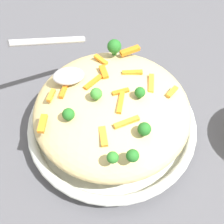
# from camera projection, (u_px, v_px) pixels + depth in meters

# --- Properties ---
(ground_plane) EXTENTS (2.40, 2.40, 0.00)m
(ground_plane) POSITION_uv_depth(u_px,v_px,m) (112.00, 132.00, 0.62)
(ground_plane) COLOR #4C4C51
(serving_bowl) EXTENTS (0.32, 0.32, 0.04)m
(serving_bowl) POSITION_uv_depth(u_px,v_px,m) (112.00, 126.00, 0.60)
(serving_bowl) COLOR silver
(serving_bowl) RESTS_ON ground_plane
(pasta_mound) EXTENTS (0.28, 0.28, 0.08)m
(pasta_mound) POSITION_uv_depth(u_px,v_px,m) (112.00, 110.00, 0.55)
(pasta_mound) COLOR #D1BA7A
(pasta_mound) RESTS_ON serving_bowl
(carrot_piece_0) EXTENTS (0.02, 0.03, 0.01)m
(carrot_piece_0) POSITION_uv_depth(u_px,v_px,m) (51.00, 95.00, 0.53)
(carrot_piece_0) COLOR orange
(carrot_piece_0) RESTS_ON pasta_mound
(carrot_piece_1) EXTENTS (0.04, 0.03, 0.01)m
(carrot_piece_1) POSITION_uv_depth(u_px,v_px,m) (93.00, 83.00, 0.54)
(carrot_piece_1) COLOR orange
(carrot_piece_1) RESTS_ON pasta_mound
(carrot_piece_2) EXTENTS (0.04, 0.02, 0.01)m
(carrot_piece_2) POSITION_uv_depth(u_px,v_px,m) (127.00, 122.00, 0.49)
(carrot_piece_2) COLOR orange
(carrot_piece_2) RESTS_ON pasta_mound
(carrot_piece_3) EXTENTS (0.02, 0.04, 0.01)m
(carrot_piece_3) POSITION_uv_depth(u_px,v_px,m) (121.00, 103.00, 0.51)
(carrot_piece_3) COLOR orange
(carrot_piece_3) RESTS_ON pasta_mound
(carrot_piece_4) EXTENTS (0.03, 0.03, 0.01)m
(carrot_piece_4) POSITION_uv_depth(u_px,v_px,m) (101.00, 60.00, 0.58)
(carrot_piece_4) COLOR orange
(carrot_piece_4) RESTS_ON pasta_mound
(carrot_piece_5) EXTENTS (0.03, 0.01, 0.01)m
(carrot_piece_5) POSITION_uv_depth(u_px,v_px,m) (121.00, 92.00, 0.53)
(carrot_piece_5) COLOR orange
(carrot_piece_5) RESTS_ON pasta_mound
(carrot_piece_6) EXTENTS (0.01, 0.03, 0.01)m
(carrot_piece_6) POSITION_uv_depth(u_px,v_px,m) (104.00, 72.00, 0.55)
(carrot_piece_6) COLOR orange
(carrot_piece_6) RESTS_ON pasta_mound
(carrot_piece_7) EXTENTS (0.02, 0.04, 0.01)m
(carrot_piece_7) POSITION_uv_depth(u_px,v_px,m) (151.00, 83.00, 0.54)
(carrot_piece_7) COLOR orange
(carrot_piece_7) RESTS_ON pasta_mound
(carrot_piece_8) EXTENTS (0.02, 0.02, 0.01)m
(carrot_piece_8) POSITION_uv_depth(u_px,v_px,m) (172.00, 91.00, 0.54)
(carrot_piece_8) COLOR orange
(carrot_piece_8) RESTS_ON pasta_mound
(carrot_piece_9) EXTENTS (0.01, 0.03, 0.01)m
(carrot_piece_9) POSITION_uv_depth(u_px,v_px,m) (103.00, 136.00, 0.48)
(carrot_piece_9) COLOR orange
(carrot_piece_9) RESTS_ON pasta_mound
(carrot_piece_10) EXTENTS (0.04, 0.01, 0.01)m
(carrot_piece_10) POSITION_uv_depth(u_px,v_px,m) (132.00, 73.00, 0.56)
(carrot_piece_10) COLOR orange
(carrot_piece_10) RESTS_ON pasta_mound
(carrot_piece_11) EXTENTS (0.04, 0.02, 0.01)m
(carrot_piece_11) POSITION_uv_depth(u_px,v_px,m) (130.00, 51.00, 0.59)
(carrot_piece_11) COLOR orange
(carrot_piece_11) RESTS_ON pasta_mound
(carrot_piece_12) EXTENTS (0.02, 0.04, 0.01)m
(carrot_piece_12) POSITION_uv_depth(u_px,v_px,m) (65.00, 89.00, 0.54)
(carrot_piece_12) COLOR orange
(carrot_piece_12) RESTS_ON pasta_mound
(carrot_piece_13) EXTENTS (0.02, 0.03, 0.01)m
(carrot_piece_13) POSITION_uv_depth(u_px,v_px,m) (43.00, 124.00, 0.50)
(carrot_piece_13) COLOR orange
(carrot_piece_13) RESTS_ON pasta_mound
(broccoli_floret_0) EXTENTS (0.02, 0.02, 0.02)m
(broccoli_floret_0) POSITION_uv_depth(u_px,v_px,m) (68.00, 114.00, 0.50)
(broccoli_floret_0) COLOR #205B1C
(broccoli_floret_0) RESTS_ON pasta_mound
(broccoli_floret_1) EXTENTS (0.02, 0.02, 0.02)m
(broccoli_floret_1) POSITION_uv_depth(u_px,v_px,m) (96.00, 94.00, 0.51)
(broccoli_floret_1) COLOR #377928
(broccoli_floret_1) RESTS_ON pasta_mound
(broccoli_floret_2) EXTENTS (0.02, 0.02, 0.02)m
(broccoli_floret_2) POSITION_uv_depth(u_px,v_px,m) (133.00, 156.00, 0.45)
(broccoli_floret_2) COLOR #205B1C
(broccoli_floret_2) RESTS_ON pasta_mound
(broccoli_floret_3) EXTENTS (0.03, 0.03, 0.03)m
(broccoli_floret_3) POSITION_uv_depth(u_px,v_px,m) (114.00, 47.00, 0.58)
(broccoli_floret_3) COLOR #205B1C
(broccoli_floret_3) RESTS_ON pasta_mound
(broccoli_floret_4) EXTENTS (0.02, 0.02, 0.02)m
(broccoli_floret_4) POSITION_uv_depth(u_px,v_px,m) (113.00, 158.00, 0.45)
(broccoli_floret_4) COLOR #296820
(broccoli_floret_4) RESTS_ON pasta_mound
(broccoli_floret_5) EXTENTS (0.02, 0.02, 0.03)m
(broccoli_floret_5) POSITION_uv_depth(u_px,v_px,m) (144.00, 129.00, 0.47)
(broccoli_floret_5) COLOR #205B1C
(broccoli_floret_5) RESTS_ON pasta_mound
(broccoli_floret_6) EXTENTS (0.02, 0.02, 0.02)m
(broccoli_floret_6) POSITION_uv_depth(u_px,v_px,m) (140.00, 93.00, 0.51)
(broccoli_floret_6) COLOR #205B1C
(broccoli_floret_6) RESTS_ON pasta_mound
(serving_spoon) EXTENTS (0.13, 0.12, 0.07)m
(serving_spoon) POSITION_uv_depth(u_px,v_px,m) (62.00, 64.00, 0.54)
(serving_spoon) COLOR #B7B7BC
(serving_spoon) RESTS_ON pasta_mound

